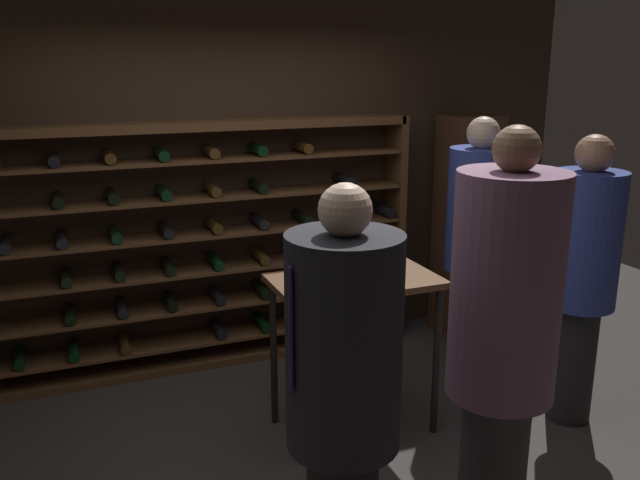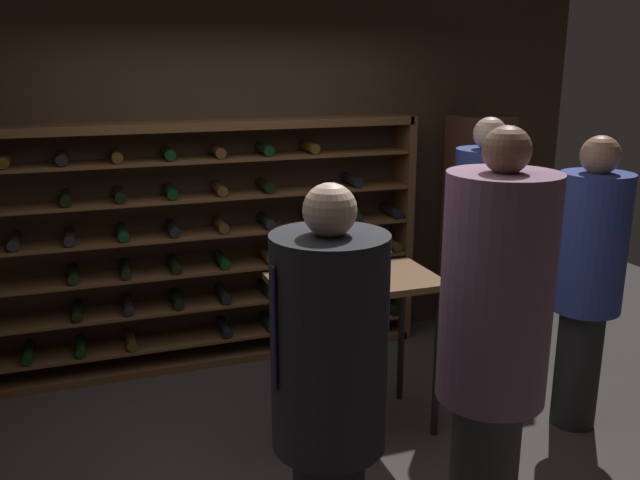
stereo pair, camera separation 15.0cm
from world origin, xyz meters
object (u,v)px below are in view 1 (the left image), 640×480
display_cabinet (466,227)px  wine_bottle_gold_foil (349,247)px  wine_bottle_green_slim (303,268)px  wine_rack (192,250)px  person_guest_blue_shirt (477,237)px  person_bystander_dark_jacket (343,392)px  wine_glass_stemmed_center (327,255)px  wine_glass_stemmed_right (383,247)px  person_guest_plum_blouse (582,269)px  tasting_table (354,300)px  person_host_in_suit (502,340)px

display_cabinet → wine_bottle_gold_foil: size_ratio=4.64×
display_cabinet → wine_bottle_green_slim: bearing=-148.3°
wine_rack → person_guest_blue_shirt: 2.07m
person_bystander_dark_jacket → wine_glass_stemmed_center: bearing=-10.8°
wine_glass_stemmed_right → person_guest_plum_blouse: bearing=-31.0°
person_bystander_dark_jacket → tasting_table: bearing=-17.2°
wine_bottle_gold_foil → wine_bottle_green_slim: bearing=-149.9°
person_guest_blue_shirt → wine_bottle_green_slim: size_ratio=5.62×
person_bystander_dark_jacket → display_cabinet: size_ratio=1.00×
wine_glass_stemmed_right → tasting_table: bearing=-143.6°
person_host_in_suit → wine_glass_stemmed_right: size_ratio=13.68×
wine_rack → wine_bottle_green_slim: bearing=-74.6°
wine_rack → wine_bottle_gold_foil: size_ratio=8.63×
display_cabinet → wine_glass_stemmed_center: display_cabinet is taller
tasting_table → display_cabinet: (1.52, 1.10, 0.06)m
wine_rack → person_host_in_suit: person_host_in_suit is taller
person_guest_blue_shirt → wine_rack: bearing=-165.2°
wine_glass_stemmed_right → wine_bottle_green_slim: bearing=-156.8°
person_guest_blue_shirt → display_cabinet: 0.80m
display_cabinet → person_guest_plum_blouse: bearing=-96.5°
wine_bottle_gold_foil → wine_glass_stemmed_right: size_ratio=2.68×
wine_bottle_gold_foil → wine_glass_stemmed_center: (-0.15, -0.01, -0.03)m
tasting_table → person_bystander_dark_jacket: person_bystander_dark_jacket is taller
person_guest_plum_blouse → person_host_in_suit: (-1.29, -0.92, 0.11)m
wine_bottle_green_slim → wine_glass_stemmed_center: (0.23, 0.21, -0.01)m
person_host_in_suit → wine_bottle_green_slim: size_ratio=6.01×
person_guest_plum_blouse → person_host_in_suit: size_ratio=0.91×
person_bystander_dark_jacket → person_guest_blue_shirt: 2.47m
person_bystander_dark_jacket → person_guest_plum_blouse: person_guest_plum_blouse is taller
wine_rack → person_guest_plum_blouse: 2.69m
wine_glass_stemmed_right → person_bystander_dark_jacket: bearing=-121.9°
person_guest_blue_shirt → wine_bottle_gold_foil: bearing=-127.5°
tasting_table → wine_bottle_green_slim: bearing=-170.8°
tasting_table → wine_glass_stemmed_center: (-0.12, 0.16, 0.25)m
person_guest_blue_shirt → tasting_table: bearing=-120.2°
person_host_in_suit → display_cabinet: size_ratio=1.10×
person_bystander_dark_jacket → wine_bottle_green_slim: bearing=-4.3°
wine_bottle_green_slim → wine_glass_stemmed_center: size_ratio=2.21×
tasting_table → wine_bottle_gold_foil: bearing=78.7°
wine_bottle_gold_foil → display_cabinet: bearing=32.2°
person_guest_plum_blouse → wine_bottle_green_slim: 1.74m
wine_bottle_green_slim → display_cabinet: bearing=31.7°
wine_glass_stemmed_right → wine_rack: bearing=133.5°
wine_glass_stemmed_right → display_cabinet: bearing=35.7°
wine_rack → person_guest_blue_shirt: size_ratio=1.81×
wine_glass_stemmed_center → person_bystander_dark_jacket: bearing=-110.1°
wine_bottle_gold_foil → wine_glass_stemmed_center: bearing=-176.6°
person_bystander_dark_jacket → person_guest_plum_blouse: size_ratio=1.00×
person_guest_plum_blouse → wine_bottle_green_slim: size_ratio=5.47×
person_guest_plum_blouse → wine_bottle_green_slim: bearing=41.6°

